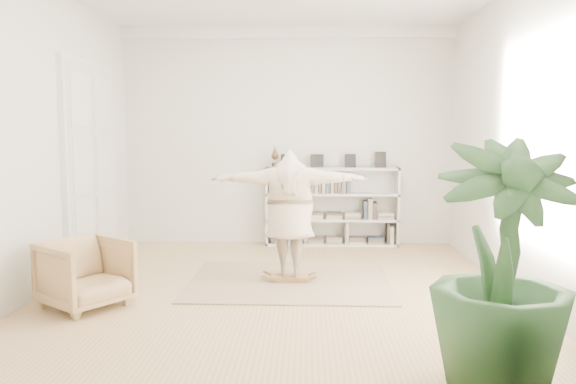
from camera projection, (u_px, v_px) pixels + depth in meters
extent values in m
plane|color=tan|center=(278.00, 291.00, 6.64)|extent=(6.00, 6.00, 0.00)
plane|color=silver|center=(287.00, 137.00, 9.43)|extent=(5.50, 0.00, 5.50)
plane|color=silver|center=(253.00, 144.00, 3.47)|extent=(5.50, 0.00, 5.50)
plane|color=silver|center=(43.00, 139.00, 6.55)|extent=(0.00, 6.00, 6.00)
plane|color=silver|center=(520.00, 139.00, 6.36)|extent=(0.00, 6.00, 6.00)
cube|color=white|center=(287.00, 33.00, 9.20)|extent=(5.50, 0.12, 0.18)
cube|color=white|center=(91.00, 166.00, 7.88)|extent=(0.08, 1.78, 2.92)
cube|color=silver|center=(81.00, 168.00, 7.48)|extent=(0.06, 0.78, 2.80)
cube|color=silver|center=(102.00, 165.00, 8.28)|extent=(0.06, 0.78, 2.80)
cube|color=silver|center=(267.00, 206.00, 9.37)|extent=(0.04, 0.35, 1.30)
cube|color=silver|center=(397.00, 207.00, 9.30)|extent=(0.04, 0.35, 1.30)
cube|color=silver|center=(332.00, 205.00, 9.49)|extent=(2.20, 0.04, 1.30)
cube|color=silver|center=(332.00, 244.00, 9.40)|extent=(2.20, 0.35, 0.04)
cube|color=silver|center=(332.00, 220.00, 9.36)|extent=(2.20, 0.35, 0.04)
cube|color=silver|center=(332.00, 194.00, 9.31)|extent=(2.20, 0.35, 0.04)
cube|color=silver|center=(332.00, 169.00, 9.27)|extent=(2.20, 0.35, 0.04)
cube|color=black|center=(287.00, 160.00, 9.33)|extent=(0.18, 0.07, 0.24)
cube|color=black|center=(317.00, 160.00, 9.31)|extent=(0.18, 0.07, 0.24)
cube|color=black|center=(350.00, 160.00, 9.29)|extent=(0.18, 0.07, 0.24)
cube|color=black|center=(381.00, 160.00, 9.28)|extent=(0.18, 0.07, 0.24)
imported|color=#A98059|center=(86.00, 274.00, 6.01)|extent=(1.11, 1.11, 0.73)
cube|color=tan|center=(290.00, 281.00, 7.07)|extent=(2.51, 2.02, 0.02)
cube|color=olive|center=(290.00, 276.00, 7.06)|extent=(0.48, 0.29, 0.03)
cube|color=olive|center=(290.00, 279.00, 7.06)|extent=(0.32, 0.05, 0.04)
cube|color=olive|center=(290.00, 279.00, 7.06)|extent=(0.32, 0.05, 0.04)
cube|color=olive|center=(290.00, 276.00, 7.06)|extent=(0.19, 0.05, 0.10)
cube|color=olive|center=(290.00, 276.00, 7.06)|extent=(0.19, 0.05, 0.10)
imported|color=beige|center=(290.00, 210.00, 6.97)|extent=(1.94, 0.54, 1.58)
imported|color=#264A25|center=(503.00, 265.00, 4.06)|extent=(1.03, 1.03, 1.83)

